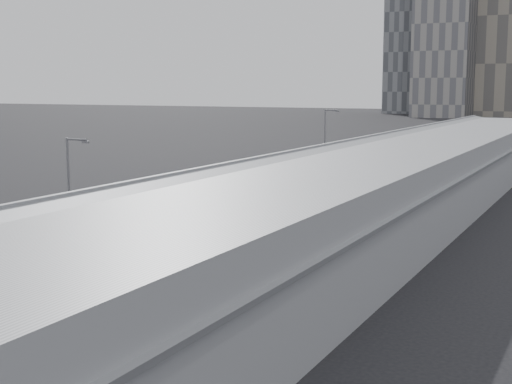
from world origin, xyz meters
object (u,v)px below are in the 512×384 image
Objects in this scene: bus_4 at (264,204)px; street_lamp_near at (71,187)px; suv at (388,154)px; bus_3 at (196,230)px; shipping_container at (357,158)px; bus_6 at (370,170)px; street_lamp_far at (326,140)px; bus_2 at (55,277)px; bus_5 at (324,183)px.

street_lamp_near is at bearing -110.37° from bus_4.
bus_3 is at bearing -90.40° from suv.
bus_4 reaches higher than shipping_container.
bus_6 is 2.17× the size of suv.
shipping_container is at bearing 95.31° from street_lamp_far.
shipping_container is at bearing -98.83° from suv.
bus_3 is (0.33, 14.60, 0.09)m from bus_2.
bus_5 reaches higher than bus_3.
shipping_container reaches higher than suv.
bus_3 is 61.18m from shipping_container.
bus_3 is 0.96× the size of bus_5.
bus_2 reaches higher than bus_6.
bus_5 is 1.14× the size of bus_6.
street_lamp_near is at bearing -65.64° from shipping_container.
bus_2 is at bearing -88.82° from bus_5.
street_lamp_near is 1.53× the size of suv.
bus_6 is (0.14, 15.83, -0.22)m from bus_5.
bus_4 is (-0.50, 27.62, 0.04)m from bus_2.
street_lamp_far reaches higher than bus_2.
suv is at bearing 98.51° from bus_5.
bus_2 is 75.64m from shipping_container.
bus_3 is 1.10× the size of bus_6.
street_lamp_far is (-6.69, 43.18, 3.71)m from bus_3.
bus_3 is at bearing -86.31° from bus_4.
bus_5 is at bearing 78.76° from street_lamp_near.
bus_3 is at bearing -81.20° from street_lamp_far.
street_lamp_far reaches higher than suv.
bus_6 is at bearing -83.75° from suv.
suv is at bearing 101.17° from bus_3.
bus_3 reaches higher than bus_2.
bus_6 is at bearing -42.32° from shipping_container.
bus_6 is (-0.50, 58.44, -0.04)m from bus_2.
street_lamp_near is 48.13m from street_lamp_far.
bus_2 is 0.90× the size of bus_5.
street_lamp_near is 0.92× the size of street_lamp_far.
street_lamp_far is 17.96m from shipping_container.
bus_4 is 30.81m from bus_6.
bus_6 is (0.01, 30.81, -0.08)m from bus_4.
bus_4 reaches higher than bus_2.
bus_4 is (-0.84, 13.02, -0.05)m from bus_3.
bus_6 is 1.42× the size of street_lamp_near.
bus_5 is at bearing 97.28° from bus_3.
bus_3 reaches higher than shipping_container.
bus_2 is 2.26× the size of shipping_container.
bus_4 is 2.31× the size of shipping_container.
bus_6 is at bearing 6.36° from street_lamp_far.
bus_4 is at bearing -91.01° from bus_6.
bus_4 is at bearing -79.02° from street_lamp_far.
bus_4 is at bearing 93.32° from bus_2.
street_lamp_near is at bearing -141.38° from bus_3.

